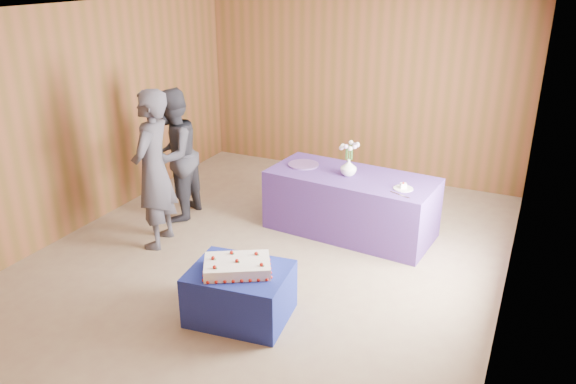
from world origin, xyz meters
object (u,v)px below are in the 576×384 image
Objects in this scene: guest_right at (173,155)px; vase at (348,167)px; cake_table at (240,293)px; sheet_cake at (237,266)px; guest_left at (153,170)px; serving_table at (351,204)px.

vase is at bearing 95.12° from guest_right.
guest_right is (-1.87, 1.62, 0.60)m from cake_table.
sheet_cake is 2.20m from vase.
sheet_cake is 0.40× the size of guest_left.
vase is 2.28m from guest_left.
vase reaches higher than cake_table.
guest_right is (-0.25, 0.72, -0.08)m from guest_left.
sheet_cake is (-0.34, -2.18, 0.18)m from serving_table.
guest_left is at bearing 120.04° from sheet_cake.
serving_table is at bearing 74.66° from cake_table.
guest_left is (-1.91, -1.23, 0.08)m from vase.
cake_table is 4.47× the size of vase.
vase is 0.12× the size of guest_right.
guest_left is 0.76m from guest_right.
guest_left is (-1.95, -1.25, 0.55)m from serving_table.
serving_table is 2.69× the size of sheet_cake.
serving_table is 9.92× the size of vase.
sheet_cake is at bearing -93.48° from serving_table.
cake_table is at bearing -93.45° from serving_table.
serving_table is at bearing 51.16° from sheet_cake.
cake_table is 0.31m from sheet_cake.
guest_right is at bearing -160.95° from serving_table.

